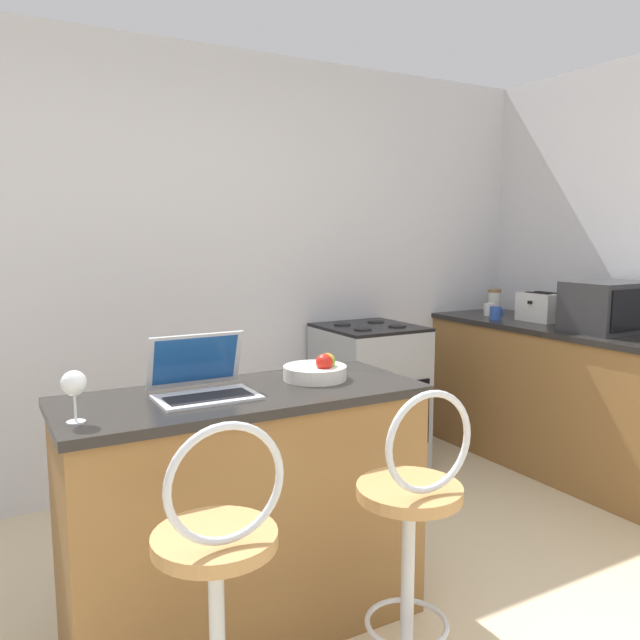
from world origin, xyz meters
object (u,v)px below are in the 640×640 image
object	(u,v)px
toaster	(542,307)
mug_white	(489,309)
microwave	(609,307)
bar_stool_near	(219,612)
bar_stool_far	(411,552)
stove_range	(369,397)
laptop	(202,380)
mug_blue	(496,313)
fruit_bowl	(317,371)
wine_glass_short	(74,385)
storage_jar	(494,301)

from	to	relation	value
toaster	mug_white	bearing A→B (deg)	104.74
microwave	mug_white	world-z (taller)	microwave
bar_stool_near	mug_white	bearing A→B (deg)	33.35
bar_stool_far	stove_range	world-z (taller)	bar_stool_far
bar_stool_near	stove_range	xyz separation A→B (m)	(1.67, 1.77, -0.03)
bar_stool_far	laptop	distance (m)	0.92
laptop	microwave	distance (m)	2.62
mug_blue	laptop	bearing A→B (deg)	-157.73
bar_stool_near	fruit_bowl	bearing A→B (deg)	44.10
mug_blue	wine_glass_short	bearing A→B (deg)	-158.66
bar_stool_near	toaster	world-z (taller)	toaster
stove_range	fruit_bowl	distance (m)	1.61
fruit_bowl	bar_stool_near	bearing A→B (deg)	-135.90
laptop	stove_range	world-z (taller)	laptop
storage_jar	mug_white	bearing A→B (deg)	-147.00
mug_white	storage_jar	world-z (taller)	storage_jar
laptop	fruit_bowl	world-z (taller)	laptop
laptop	stove_range	size ratio (longest dim) A/B	0.37
stove_range	laptop	bearing A→B (deg)	-142.28
stove_range	mug_blue	world-z (taller)	mug_blue
microwave	fruit_bowl	bearing A→B (deg)	-173.42
toaster	mug_white	distance (m)	0.40
fruit_bowl	wine_glass_short	world-z (taller)	wine_glass_short
toaster	fruit_bowl	bearing A→B (deg)	-160.51
mug_blue	bar_stool_near	bearing A→B (deg)	-148.17
microwave	storage_jar	size ratio (longest dim) A/B	2.84
wine_glass_short	mug_blue	bearing A→B (deg)	21.34
bar_stool_far	wine_glass_short	size ratio (longest dim) A/B	6.40
bar_stool_near	stove_range	size ratio (longest dim) A/B	1.11
bar_stool_near	storage_jar	xyz separation A→B (m)	(2.82, 1.85, 0.53)
toaster	bar_stool_near	bearing A→B (deg)	-153.53
storage_jar	wine_glass_short	xyz separation A→B (m)	(-3.09, -1.36, 0.03)
microwave	wine_glass_short	bearing A→B (deg)	-172.73
mug_white	wine_glass_short	size ratio (longest dim) A/B	0.56
laptop	mug_white	xyz separation A→B (m)	(2.52, 1.16, -0.01)
storage_jar	fruit_bowl	bearing A→B (deg)	-150.59
bar_stool_far	wine_glass_short	distance (m)	1.19
bar_stool_near	microwave	distance (m)	2.98
bar_stool_far	mug_white	bearing A→B (deg)	40.95
toaster	mug_blue	bearing A→B (deg)	132.94
storage_jar	bar_stool_far	bearing A→B (deg)	-139.45
bar_stool_near	bar_stool_far	distance (m)	0.65
stove_range	wine_glass_short	world-z (taller)	wine_glass_short
toaster	storage_jar	size ratio (longest dim) A/B	1.56
bar_stool_near	storage_jar	size ratio (longest dim) A/B	5.94
storage_jar	laptop	bearing A→B (deg)	-154.97
bar_stool_far	storage_jar	size ratio (longest dim) A/B	5.94
fruit_bowl	wine_glass_short	bearing A→B (deg)	-171.16
mug_white	fruit_bowl	bearing A→B (deg)	-150.81
toaster	laptop	bearing A→B (deg)	-163.57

